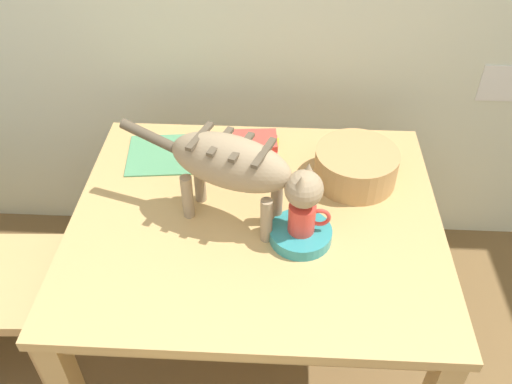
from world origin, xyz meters
TOP-DOWN VIEW (x-y plane):
  - dining_table at (-0.02, 1.48)m, footprint 1.16×0.99m
  - cat at (-0.08, 1.46)m, footprint 0.61×0.28m
  - saucer_bowl at (0.11, 1.39)m, footprint 0.19×0.19m
  - coffee_mug at (0.12, 1.39)m, footprint 0.12×0.08m
  - magazine at (-0.35, 1.78)m, footprint 0.32×0.27m
  - book_stack at (-0.04, 1.80)m, footprint 0.17×0.13m
  - wicker_basket at (0.30, 1.68)m, footprint 0.28×0.28m

SIDE VIEW (x-z plane):
  - dining_table at x=-0.02m, z-range 0.28..1.00m
  - magazine at x=-0.35m, z-range 0.72..0.73m
  - saucer_bowl at x=0.11m, z-range 0.72..0.76m
  - book_stack at x=-0.04m, z-range 0.72..0.80m
  - wicker_basket at x=0.30m, z-range 0.73..0.84m
  - coffee_mug at x=0.12m, z-range 0.76..0.86m
  - cat at x=-0.08m, z-range 0.78..1.09m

